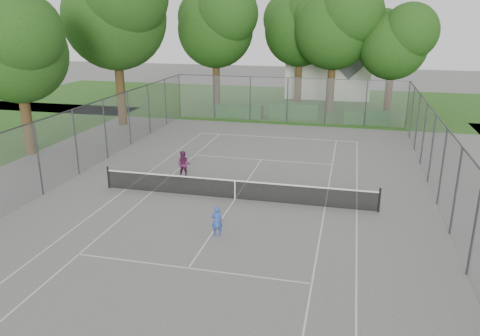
% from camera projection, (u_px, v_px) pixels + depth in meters
% --- Properties ---
extents(ground, '(120.00, 120.00, 0.00)m').
position_uv_depth(ground, '(235.00, 199.00, 21.60)').
color(ground, slate).
rests_on(ground, ground).
extents(grass_far, '(60.00, 20.00, 0.00)m').
position_uv_depth(grass_far, '(300.00, 103.00, 45.64)').
color(grass_far, '#244F16').
rests_on(grass_far, ground).
extents(court_markings, '(11.03, 23.83, 0.01)m').
position_uv_depth(court_markings, '(235.00, 199.00, 21.60)').
color(court_markings, silver).
rests_on(court_markings, ground).
extents(tennis_net, '(12.87, 0.10, 1.10)m').
position_uv_depth(tennis_net, '(235.00, 189.00, 21.44)').
color(tennis_net, black).
rests_on(tennis_net, ground).
extents(perimeter_fence, '(18.08, 34.08, 3.52)m').
position_uv_depth(perimeter_fence, '(235.00, 162.00, 21.04)').
color(perimeter_fence, '#38383D').
rests_on(perimeter_fence, ground).
extents(tree_far_left, '(7.57, 6.91, 10.88)m').
position_uv_depth(tree_far_left, '(216.00, 23.00, 40.44)').
color(tree_far_left, '#3C2A15').
rests_on(tree_far_left, ground).
extents(tree_far_midleft, '(7.44, 6.79, 10.69)m').
position_uv_depth(tree_far_midleft, '(301.00, 24.00, 42.27)').
color(tree_far_midleft, '#3C2A15').
rests_on(tree_far_midleft, ground).
extents(tree_far_midright, '(7.58, 6.92, 10.90)m').
position_uv_depth(tree_far_midright, '(336.00, 23.00, 38.82)').
color(tree_far_midright, '#3C2A15').
rests_on(tree_far_midright, ground).
extents(tree_far_right, '(6.35, 5.80, 9.13)m').
position_uv_depth(tree_far_right, '(395.00, 39.00, 37.43)').
color(tree_far_right, '#3C2A15').
rests_on(tree_far_right, ground).
extents(tree_side_back, '(8.68, 7.92, 12.48)m').
position_uv_depth(tree_side_back, '(115.00, 8.00, 33.72)').
color(tree_side_back, '#3C2A15').
rests_on(tree_side_back, ground).
extents(tree_side_front, '(6.56, 5.99, 9.43)m').
position_uv_depth(tree_side_front, '(16.00, 45.00, 26.68)').
color(tree_side_front, '#3C2A15').
rests_on(tree_side_front, ground).
extents(hedge_left, '(3.86, 1.16, 0.96)m').
position_uv_depth(hedge_left, '(239.00, 111.00, 39.22)').
color(hedge_left, '#1B4F19').
rests_on(hedge_left, ground).
extents(hedge_mid, '(4.00, 1.14, 1.26)m').
position_uv_depth(hedge_mid, '(294.00, 111.00, 38.42)').
color(hedge_mid, '#1B4F19').
rests_on(hedge_mid, ground).
extents(hedge_right, '(3.35, 1.23, 1.01)m').
position_uv_depth(hedge_right, '(366.00, 118.00, 36.51)').
color(hedge_right, '#1B4F19').
rests_on(hedge_right, ground).
extents(house, '(8.34, 6.47, 10.39)m').
position_uv_depth(house, '(330.00, 55.00, 48.33)').
color(house, silver).
rests_on(house, ground).
extents(girl_player, '(0.51, 0.42, 1.19)m').
position_uv_depth(girl_player, '(217.00, 221.00, 17.89)').
color(girl_player, '#3053B5').
rests_on(girl_player, ground).
extents(woman_player, '(0.73, 0.58, 1.45)m').
position_uv_depth(woman_player, '(184.00, 165.00, 24.21)').
color(woman_player, '#63214C').
rests_on(woman_player, ground).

